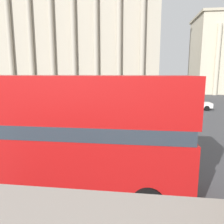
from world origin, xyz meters
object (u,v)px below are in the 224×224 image
(plaza_building_left, at_px, (82,29))
(double_decker_bus, at_px, (44,128))
(pedestrian_blue, at_px, (73,107))
(pedestrian_yellow, at_px, (141,95))
(traffic_light_near, at_px, (149,105))
(car_white, at_px, (192,104))
(car_maroon, at_px, (145,101))
(traffic_light_mid, at_px, (169,98))
(pedestrian_white, at_px, (86,103))

(plaza_building_left, bearing_deg, double_decker_bus, -77.32)
(pedestrian_blue, relative_size, pedestrian_yellow, 0.94)
(double_decker_bus, bearing_deg, traffic_light_near, 60.27)
(double_decker_bus, relative_size, pedestrian_yellow, 5.66)
(double_decker_bus, height_order, pedestrian_blue, double_decker_bus)
(car_white, bearing_deg, car_maroon, -66.15)
(car_maroon, height_order, pedestrian_yellow, pedestrian_yellow)
(traffic_light_near, relative_size, car_maroon, 0.93)
(double_decker_bus, height_order, car_white, double_decker_bus)
(car_maroon, xyz_separation_m, pedestrian_blue, (-7.31, -8.15, 0.28))
(plaza_building_left, height_order, pedestrian_blue, plaza_building_left)
(car_maroon, bearing_deg, traffic_light_near, 5.09)
(car_white, distance_m, pedestrian_yellow, 8.76)
(traffic_light_near, height_order, pedestrian_blue, traffic_light_near)
(traffic_light_mid, relative_size, car_white, 0.82)
(car_white, bearing_deg, traffic_light_near, 21.04)
(traffic_light_mid, xyz_separation_m, car_maroon, (-1.78, 10.50, -1.56))
(car_white, relative_size, pedestrian_white, 2.59)
(pedestrian_white, bearing_deg, traffic_light_near, 162.74)
(pedestrian_white, bearing_deg, car_white, -124.50)
(plaza_building_left, bearing_deg, car_maroon, -50.92)
(double_decker_bus, bearing_deg, car_maroon, 85.93)
(double_decker_bus, xyz_separation_m, pedestrian_white, (-2.71, 17.18, -1.45))
(pedestrian_blue, bearing_deg, car_maroon, -46.40)
(pedestrian_yellow, bearing_deg, traffic_light_near, 83.32)
(car_maroon, relative_size, pedestrian_white, 2.59)
(traffic_light_mid, height_order, pedestrian_blue, traffic_light_mid)
(traffic_light_mid, distance_m, car_maroon, 10.76)
(car_maroon, distance_m, pedestrian_blue, 10.95)
(double_decker_bus, distance_m, traffic_light_near, 6.76)
(double_decker_bus, bearing_deg, plaza_building_left, 109.21)
(pedestrian_white, bearing_deg, pedestrian_yellow, -82.25)
(traffic_light_mid, distance_m, pedestrian_blue, 9.47)
(double_decker_bus, xyz_separation_m, car_maroon, (4.10, 21.93, -1.68))
(plaza_building_left, relative_size, traffic_light_near, 7.89)
(double_decker_bus, distance_m, car_maroon, 22.37)
(double_decker_bus, bearing_deg, pedestrian_blue, 109.64)
(pedestrian_blue, relative_size, pedestrian_white, 1.05)
(car_maroon, distance_m, pedestrian_yellow, 4.27)
(pedestrian_blue, bearing_deg, pedestrian_white, -12.79)
(traffic_light_near, bearing_deg, double_decker_bus, -126.26)
(traffic_light_near, distance_m, pedestrian_yellow, 20.77)
(pedestrian_white, bearing_deg, plaza_building_left, -31.30)
(traffic_light_mid, distance_m, pedestrian_white, 10.42)
(double_decker_bus, bearing_deg, pedestrian_yellow, 88.64)
(double_decker_bus, height_order, traffic_light_mid, double_decker_bus)
(plaza_building_left, relative_size, pedestrian_white, 19.01)
(pedestrian_yellow, bearing_deg, car_maroon, 88.75)
(car_white, distance_m, car_maroon, 6.03)
(double_decker_bus, bearing_deg, car_white, 70.37)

